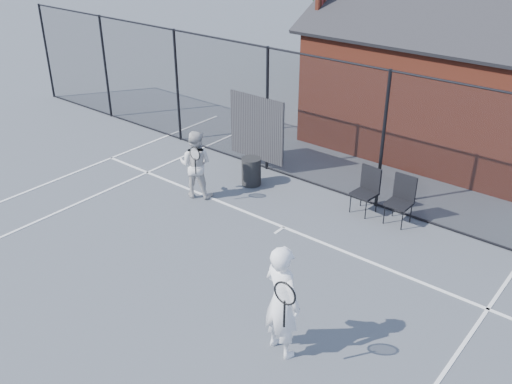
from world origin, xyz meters
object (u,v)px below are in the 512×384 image
Objects in this scene: clubhouse at (439,86)px; player_back at (196,164)px; player_front at (282,301)px; chair_left at (365,192)px; chair_right at (399,202)px; waste_bin at (251,171)px.

clubhouse is 6.78m from player_back.
player_back is (-4.39, 2.76, -0.14)m from player_front.
player_front is at bearing -70.16° from chair_left.
player_front is 1.82× the size of chair_right.
player_front is 4.57m from chair_left.
chair_right is at bearing -74.86° from clubhouse.
chair_right is (4.04, 1.69, -0.27)m from player_back.
chair_left is at bearing -84.51° from clubhouse.
clubhouse reaches higher than player_front.
player_back is 1.40m from waste_bin.
waste_bin is at bearing -114.67° from clubhouse.
waste_bin is at bearing -164.66° from chair_left.
clubhouse is 9.93× the size of waste_bin.
player_front is 1.85× the size of chair_left.
player_front is 1.18× the size of player_back.
waste_bin is (0.60, 1.19, -0.44)m from player_back.
chair_left is 1.49× the size of waste_bin.
chair_left is 2.72m from waste_bin.
clubhouse is at bearing 101.17° from chair_left.
player_front is (1.54, -8.85, -0.70)m from clubhouse.
chair_left is at bearing 9.66° from waste_bin.
player_back is at bearing -115.07° from clubhouse.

